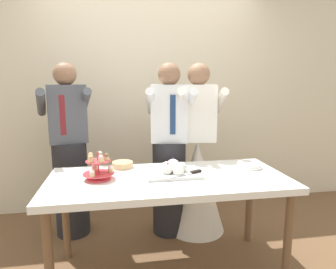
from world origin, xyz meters
The scene contains 9 objects.
rear_wall centered at (0.00, 1.37, 1.45)m, with size 5.20×0.10×2.90m, color beige.
dessert_table centered at (0.00, 0.00, 0.70)m, with size 1.80×0.80×0.78m.
cupcake_stand centered at (-0.52, 0.03, 0.86)m, with size 0.23×0.23×0.21m.
main_cake_tray centered at (0.05, 0.05, 0.81)m, with size 0.42×0.33×0.12m.
plate_stack centered at (0.71, 0.13, 0.80)m, with size 0.20×0.20×0.04m.
round_cake centered at (-0.34, 0.28, 0.80)m, with size 0.24×0.24×0.06m.
person_groom centered at (0.11, 0.62, 0.75)m, with size 0.52×0.55×1.66m.
person_bride centered at (0.40, 0.62, 0.58)m, with size 0.57×0.56×1.66m.
person_guest centered at (-0.83, 0.75, 0.75)m, with size 0.55×0.58×1.66m.
Camera 1 is at (-0.37, -2.11, 1.48)m, focal length 31.64 mm.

